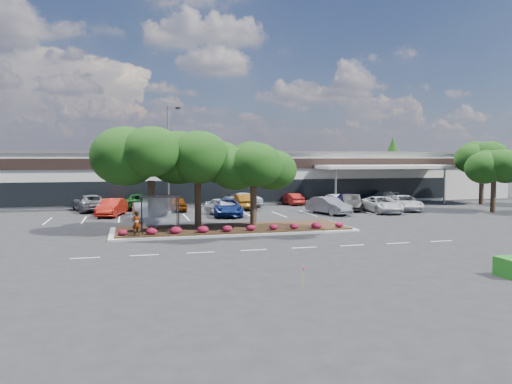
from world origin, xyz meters
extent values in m
plane|color=black|center=(0.00, 0.00, 0.00)|extent=(160.00, 160.00, 0.00)
cube|color=beige|center=(0.00, 34.00, 3.00)|extent=(80.00, 20.00, 6.00)
cube|color=#515153|center=(0.00, 34.00, 6.10)|extent=(80.40, 20.40, 0.30)
cube|color=black|center=(0.00, 23.95, 4.80)|extent=(80.00, 0.25, 1.20)
cube|color=black|center=(0.00, 23.95, 1.60)|extent=(60.00, 0.18, 2.60)
cube|color=#B71A0D|center=(-6.00, 23.88, 4.80)|extent=(6.00, 0.12, 1.00)
cube|color=beige|center=(20.00, 21.50, 4.40)|extent=(16.00, 5.00, 0.40)
cylinder|color=gray|center=(13.00, 19.50, 2.10)|extent=(0.24, 0.24, 4.20)
cylinder|color=gray|center=(27.00, 19.50, 2.10)|extent=(0.24, 0.24, 4.20)
cube|color=#9B9B96|center=(-2.00, 4.00, 0.07)|extent=(18.00, 6.00, 0.15)
cube|color=#413019|center=(-2.00, 4.00, 0.20)|extent=(17.20, 5.20, 0.12)
cube|color=silver|center=(-12.00, -4.00, 0.01)|extent=(1.60, 0.12, 0.01)
cube|color=silver|center=(-8.80, -4.00, 0.01)|extent=(1.60, 0.12, 0.01)
cube|color=silver|center=(-5.60, -4.00, 0.01)|extent=(1.60, 0.12, 0.01)
cube|color=silver|center=(-2.40, -4.00, 0.01)|extent=(1.60, 0.12, 0.01)
cube|color=silver|center=(0.80, -4.00, 0.01)|extent=(1.60, 0.12, 0.01)
cube|color=silver|center=(4.00, -4.00, 0.01)|extent=(1.60, 0.12, 0.01)
cube|color=silver|center=(7.20, -4.00, 0.01)|extent=(1.60, 0.12, 0.01)
cube|color=silver|center=(10.40, -4.00, 0.01)|extent=(1.60, 0.12, 0.01)
cube|color=silver|center=(-16.50, 13.50, 0.01)|extent=(0.12, 5.00, 0.01)
cube|color=silver|center=(-13.50, 13.50, 0.01)|extent=(0.12, 5.00, 0.01)
cube|color=silver|center=(-10.50, 13.50, 0.01)|extent=(0.12, 5.00, 0.01)
cube|color=silver|center=(-7.50, 13.50, 0.01)|extent=(0.12, 5.00, 0.01)
cube|color=silver|center=(-4.50, 13.50, 0.01)|extent=(0.12, 5.00, 0.01)
cube|color=silver|center=(-1.50, 13.50, 0.01)|extent=(0.12, 5.00, 0.01)
cube|color=silver|center=(1.50, 13.50, 0.01)|extent=(0.12, 5.00, 0.01)
cube|color=silver|center=(4.50, 13.50, 0.01)|extent=(0.12, 5.00, 0.01)
cube|color=silver|center=(7.50, 13.50, 0.01)|extent=(0.12, 5.00, 0.01)
cube|color=silver|center=(10.50, 13.50, 0.01)|extent=(0.12, 5.00, 0.01)
cube|color=silver|center=(13.50, 13.50, 0.01)|extent=(0.12, 5.00, 0.01)
cube|color=silver|center=(16.50, 13.50, 0.01)|extent=(0.12, 5.00, 0.01)
cylinder|color=black|center=(-8.75, 3.45, 1.51)|extent=(0.08, 0.08, 2.50)
cylinder|color=black|center=(-6.25, 3.45, 1.51)|extent=(0.08, 0.08, 2.50)
cylinder|color=black|center=(-8.75, 2.15, 1.51)|extent=(0.08, 0.08, 2.50)
cylinder|color=black|center=(-6.25, 2.15, 1.51)|extent=(0.08, 0.08, 2.50)
cube|color=black|center=(-7.50, 2.80, 2.80)|extent=(2.75, 1.55, 0.10)
cube|color=silver|center=(-7.50, 3.45, 1.63)|extent=(2.30, 0.03, 2.00)
cube|color=black|center=(-7.50, 3.05, 0.71)|extent=(2.00, 0.35, 0.06)
cone|color=black|center=(34.00, 44.00, 4.50)|extent=(3.96, 3.96, 9.00)
imported|color=#594C47|center=(-9.14, 1.70, 1.09)|extent=(0.68, 0.52, 1.66)
cube|color=#9B9B96|center=(-5.96, 14.98, 0.20)|extent=(0.50, 0.50, 0.40)
cylinder|color=gray|center=(-5.96, 14.98, 5.38)|extent=(0.14, 0.14, 9.96)
cube|color=gray|center=(-5.51, 15.02, 10.21)|extent=(0.91, 0.29, 0.14)
cube|color=black|center=(-5.01, 15.06, 10.14)|extent=(0.47, 0.33, 0.18)
cube|color=#A78357|center=(-2.53, -13.00, 0.47)|extent=(0.03, 0.03, 0.94)
cube|color=#F13F89|center=(-2.48, -13.00, 0.87)|extent=(0.02, 0.14, 0.18)
imported|color=maroon|center=(-11.18, 15.97, 0.82)|extent=(2.98, 5.28, 1.65)
imported|color=slate|center=(-8.38, 11.75, 0.78)|extent=(1.96, 4.82, 1.55)
imported|color=black|center=(-7.43, 15.79, 0.69)|extent=(2.60, 4.46, 1.39)
imported|color=navy|center=(-0.64, 13.44, 0.80)|extent=(3.23, 5.97, 1.59)
imported|color=silver|center=(-0.87, 13.84, 0.83)|extent=(3.58, 5.28, 1.67)
imported|color=#525359|center=(9.22, 12.43, 0.85)|extent=(3.27, 5.45, 1.69)
imported|color=black|center=(12.80, 14.93, 0.83)|extent=(3.43, 5.35, 1.67)
imported|color=silver|center=(14.91, 12.47, 0.80)|extent=(2.90, 5.86, 1.60)
imported|color=silver|center=(18.17, 13.72, 0.79)|extent=(3.58, 6.04, 1.57)
imported|color=slate|center=(-13.47, 20.95, 0.86)|extent=(4.27, 6.67, 1.71)
imported|color=#124216|center=(-8.76, 22.03, 0.81)|extent=(2.74, 5.88, 1.63)
imported|color=#622806|center=(-4.91, 18.88, 0.75)|extent=(2.06, 4.52, 1.50)
imported|color=#66390B|center=(2.21, 19.05, 0.81)|extent=(1.78, 4.94, 1.62)
imported|color=silver|center=(2.61, 21.92, 0.79)|extent=(4.24, 6.19, 1.57)
imported|color=maroon|center=(8.83, 22.49, 0.67)|extent=(1.83, 4.21, 1.35)
imported|color=navy|center=(13.48, 17.69, 0.85)|extent=(2.33, 5.10, 1.70)
imported|color=#A9AFB6|center=(12.91, 19.90, 0.68)|extent=(2.25, 4.35, 1.37)
imported|color=#A3A6AE|center=(20.68, 22.45, 0.71)|extent=(2.62, 5.14, 1.43)
camera|label=1|loc=(-9.56, -32.60, 5.54)|focal=35.00mm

